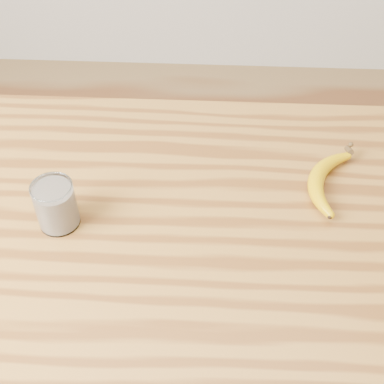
{
  "coord_description": "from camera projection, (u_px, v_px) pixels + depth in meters",
  "views": [
    {
      "loc": [
        0.03,
        -0.71,
        1.7
      ],
      "look_at": [
        -0.01,
        0.05,
        0.93
      ],
      "focal_mm": 50.0,
      "sensor_mm": 36.0,
      "label": 1
    }
  ],
  "objects": [
    {
      "name": "table",
      "position": [
        194.0,
        259.0,
        1.16
      ],
      "size": [
        1.2,
        0.8,
        0.9
      ],
      "color": "#946227",
      "rests_on": "ground"
    },
    {
      "name": "smoothie_glass",
      "position": [
        56.0,
        205.0,
        1.03
      ],
      "size": [
        0.08,
        0.08,
        0.1
      ],
      "color": "white",
      "rests_on": "table"
    },
    {
      "name": "room",
      "position": [
        195.0,
        6.0,
        0.74
      ],
      "size": [
        4.04,
        4.04,
        2.7
      ],
      "color": "olive",
      "rests_on": "ground"
    },
    {
      "name": "banana",
      "position": [
        316.0,
        178.0,
        1.12
      ],
      "size": [
        0.19,
        0.3,
        0.03
      ],
      "primitive_type": null,
      "rotation": [
        0.0,
        0.0,
        -0.33
      ],
      "color": "#CE9C00",
      "rests_on": "table"
    }
  ]
}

